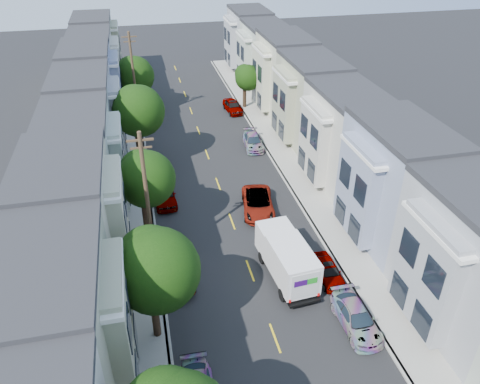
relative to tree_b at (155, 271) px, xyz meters
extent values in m
plane|color=black|center=(6.30, 4.28, -4.87)|extent=(160.00, 160.00, 0.00)
cube|color=black|center=(6.30, 19.28, -4.86)|extent=(12.00, 70.00, 0.02)
cube|color=gray|center=(0.25, 19.28, -4.79)|extent=(0.30, 70.00, 0.15)
cube|color=gray|center=(12.35, 19.28, -4.79)|extent=(0.30, 70.00, 0.15)
cube|color=gray|center=(-1.05, 19.28, -4.79)|extent=(2.60, 70.00, 0.15)
cube|color=gray|center=(13.65, 19.28, -4.79)|extent=(2.60, 70.00, 0.15)
cube|color=gold|center=(6.30, 19.28, -4.87)|extent=(0.12, 70.00, 0.01)
cube|color=#BAB7A9|center=(-4.85, 19.28, -4.87)|extent=(5.00, 70.00, 8.50)
cube|color=#BAB7A9|center=(17.45, 19.28, -4.87)|extent=(5.00, 70.00, 8.50)
cylinder|color=black|center=(-0.30, 0.00, -3.25)|extent=(0.44, 0.44, 3.24)
sphere|color=#21430D|center=(0.00, 0.00, 0.02)|extent=(4.70, 4.70, 4.70)
cylinder|color=black|center=(-0.30, 9.80, -3.11)|extent=(0.44, 0.44, 3.52)
sphere|color=#21430D|center=(0.00, 9.80, 0.10)|extent=(4.13, 4.13, 4.13)
cylinder|color=black|center=(-0.30, 21.16, -2.88)|extent=(0.44, 0.44, 3.98)
sphere|color=#21430D|center=(0.00, 21.16, 0.76)|extent=(4.70, 4.70, 4.70)
cylinder|color=black|center=(-0.30, 35.14, -3.39)|extent=(0.44, 0.44, 2.95)
sphere|color=#21430D|center=(0.00, 35.14, -0.34)|extent=(4.52, 4.52, 4.52)
cylinder|color=black|center=(12.90, 33.86, -3.53)|extent=(0.44, 0.44, 2.67)
sphere|color=#21430D|center=(13.20, 33.86, -1.11)|extent=(3.10, 3.10, 3.10)
cylinder|color=#42301E|center=(0.00, 6.28, 0.13)|extent=(0.26, 0.26, 10.00)
cube|color=#42301E|center=(0.00, 6.28, 4.73)|extent=(1.60, 0.12, 0.12)
cylinder|color=#42301E|center=(0.00, 32.28, 0.13)|extent=(0.26, 0.26, 10.00)
cube|color=#42301E|center=(0.00, 32.28, 4.73)|extent=(1.60, 0.12, 0.12)
cube|color=silver|center=(8.50, 2.33, -3.09)|extent=(2.29, 4.09, 2.24)
cube|color=silver|center=(8.50, 5.33, -3.18)|extent=(2.29, 1.90, 2.06)
cube|color=black|center=(8.50, 3.19, -4.32)|extent=(2.10, 5.88, 0.23)
cube|color=#2D0A51|center=(8.16, 0.28, -2.82)|extent=(0.86, 0.04, 0.42)
cube|color=#198C1E|center=(8.93, 0.28, -2.82)|extent=(0.67, 0.04, 0.42)
cylinder|color=black|center=(7.47, 1.21, -4.44)|extent=(0.27, 0.86, 0.86)
cylinder|color=black|center=(9.53, 1.21, -4.44)|extent=(0.27, 0.86, 0.86)
cylinder|color=black|center=(7.47, 5.04, -4.44)|extent=(0.27, 0.86, 0.86)
cylinder|color=black|center=(9.53, 5.04, -4.44)|extent=(0.27, 0.86, 0.86)
imported|color=black|center=(8.68, 11.30, -4.14)|extent=(3.28, 5.59, 1.46)
imported|color=gray|center=(1.40, 4.55, -4.20)|extent=(2.57, 4.95, 1.33)
imported|color=#310308|center=(1.40, 14.41, -4.12)|extent=(1.91, 4.67, 1.50)
imported|color=#5F5F5F|center=(11.20, -1.88, -4.21)|extent=(1.90, 4.39, 1.31)
imported|color=white|center=(11.20, 2.45, -4.26)|extent=(1.50, 3.78, 1.22)
imported|color=black|center=(11.20, 22.89, -4.23)|extent=(2.18, 4.42, 1.28)
imported|color=#0B1635|center=(11.20, 32.86, -4.16)|extent=(2.05, 4.48, 1.41)
camera|label=1|loc=(0.18, -19.42, 16.53)|focal=35.00mm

